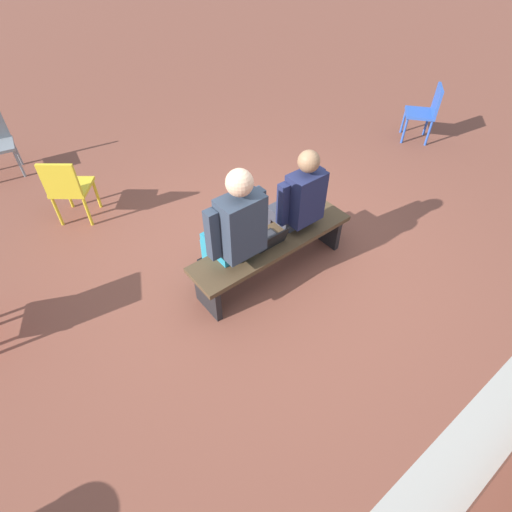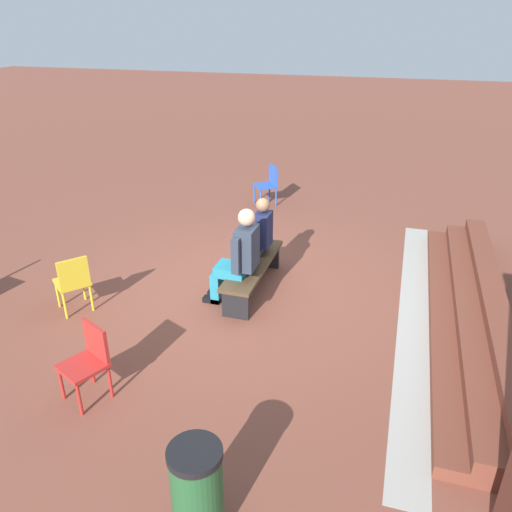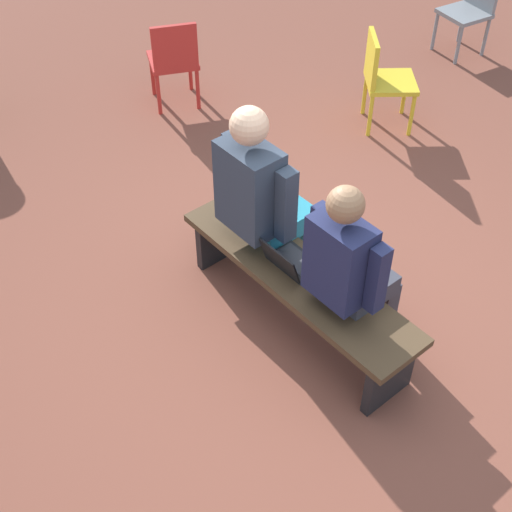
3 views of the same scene
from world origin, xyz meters
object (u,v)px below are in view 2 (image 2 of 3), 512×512
Objects in this scene: person_student at (256,237)px; plastic_chair_near_bench_left at (89,358)px; person_adult at (239,255)px; laptop at (253,262)px; bench at (253,269)px; litter_bin at (197,492)px; plastic_chair_far_left at (73,280)px; plastic_chair_foreground at (269,183)px.

person_student reaches higher than plastic_chair_near_bench_left.
laptop is at bearing 166.29° from person_adult.
litter_bin reaches higher than bench.
person_adult reaches higher than bench.
plastic_chair_far_left is 5.19m from plastic_chair_foreground.
plastic_chair_near_bench_left is (2.28, -0.90, -0.27)m from person_adult.
person_adult is 3.53m from litter_bin.
plastic_chair_near_bench_left is at bearing -1.41° from plastic_chair_foreground.
plastic_chair_far_left is at bearing -15.04° from plastic_chair_foreground.
litter_bin is at bearing 10.94° from bench.
laptop is (-0.35, 0.08, -0.25)m from person_adult.
person_student reaches higher than plastic_chair_foreground.
laptop is 3.89m from plastic_chair_foreground.
person_adult is at bearing -0.46° from person_student.
person_adult is at bearing -166.61° from litter_bin.
plastic_chair_near_bench_left is (3.05, -0.90, -0.23)m from person_student.
person_adult is 1.71× the size of plastic_chair_far_left.
litter_bin reaches higher than laptop.
plastic_chair_foreground is at bearing 178.59° from plastic_chair_near_bench_left.
plastic_chair_near_bench_left is (2.69, -0.97, 0.13)m from bench.
plastic_chair_foreground is (-3.38, -0.74, -0.23)m from person_student.
plastic_chair_far_left is (1.63, -2.09, -0.23)m from person_student.
plastic_chair_near_bench_left is at bearing -123.70° from litter_bin.
bench is at bearing -169.06° from litter_bin.
laptop is at bearing 159.52° from plastic_chair_near_bench_left.
bench is at bearing 160.21° from plastic_chair_near_bench_left.
person_student is at bearing 12.39° from plastic_chair_foreground.
plastic_chair_near_bench_left is 2.05m from litter_bin.
plastic_chair_far_left is at bearing -67.54° from person_adult.
bench is at bearing 10.56° from person_student.
litter_bin is (4.19, 0.81, -0.28)m from person_student.
person_adult reaches higher than person_student.
plastic_chair_foreground is (-5.02, 1.35, 0.00)m from plastic_chair_far_left.
bench is 0.58m from person_adult.
laptop is 2.48m from plastic_chair_far_left.
bench is 2.09× the size of litter_bin.
bench is 2.14× the size of plastic_chair_far_left.
person_student reaches higher than plastic_chair_far_left.
person_student is at bearing -169.49° from laptop.
person_adult reaches higher than plastic_chair_near_bench_left.
plastic_chair_far_left and plastic_chair_near_bench_left have the same top height.
litter_bin reaches higher than plastic_chair_foreground.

